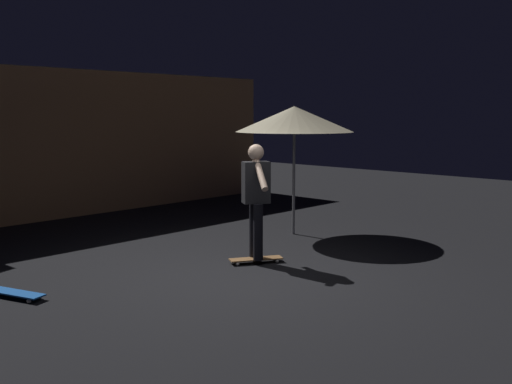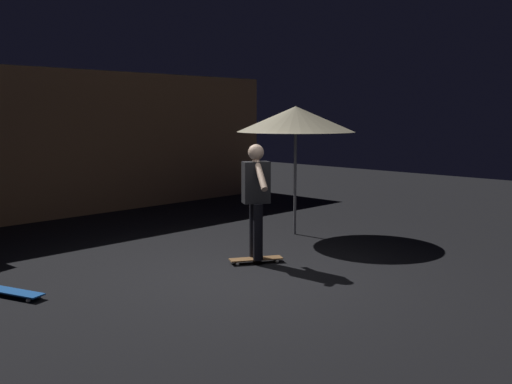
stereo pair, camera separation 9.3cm
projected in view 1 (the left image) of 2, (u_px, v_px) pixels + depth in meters
The scene contains 6 objects.
ground_plane at pixel (245, 277), 7.77m from camera, with size 28.00×28.00×0.00m, color black.
low_building at pixel (52, 140), 13.64m from camera, with size 10.03×3.51×3.09m.
patio_umbrella at pixel (294, 119), 10.30m from camera, with size 2.10×2.10×2.30m.
skateboard_ridden at pixel (256, 259), 8.53m from camera, with size 0.77×0.57×0.07m.
skateboard_spare at pixel (15, 293), 6.91m from camera, with size 0.44×0.80×0.07m.
skater at pixel (256, 193), 8.39m from camera, with size 0.58×0.89×1.67m.
Camera 1 is at (-5.37, -5.30, 2.18)m, focal length 40.84 mm.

